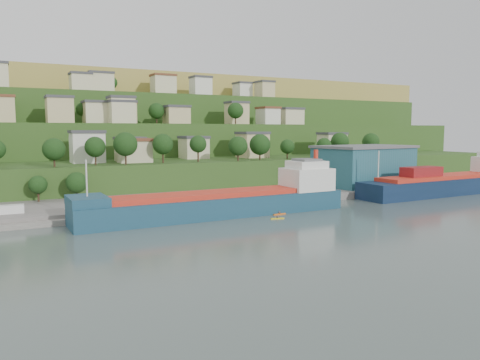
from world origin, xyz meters
TOP-DOWN VIEW (x-y plane):
  - ground at (0.00, 0.00)m, footprint 500.00×500.00m
  - quay at (20.00, 28.00)m, footprint 220.00×26.00m
  - pebble_beach at (-55.00, 22.00)m, footprint 40.00×18.00m
  - hillside at (-0.02, 168.66)m, footprint 360.00×210.60m
  - cargo_ship_near at (-8.46, 8.50)m, footprint 64.69×11.43m
  - cargo_ship_far at (70.46, 10.30)m, footprint 64.66×12.65m
  - warehouse at (50.33, 27.47)m, footprint 32.91×22.31m
  - caravan at (-52.96, 21.81)m, footprint 5.62×2.44m
  - dinghy at (-39.41, 17.37)m, footprint 3.90×2.52m
  - kayak_orange at (3.20, 3.64)m, footprint 3.45×0.88m
  - kayak_yellow at (-0.09, -0.75)m, footprint 3.14×1.15m

SIDE VIEW (x-z plane):
  - ground at x=0.00m, z-range 0.00..0.00m
  - quay at x=20.00m, z-range -2.00..2.00m
  - pebble_beach at x=-55.00m, z-range -1.20..1.20m
  - hillside at x=-0.02m, z-range -47.91..48.09m
  - kayak_yellow at x=-0.09m, z-range -0.16..0.62m
  - kayak_orange at x=3.20m, z-range -0.17..0.68m
  - dinghy at x=-39.41m, z-range 1.20..1.93m
  - caravan at x=-52.96m, z-range 1.20..3.80m
  - cargo_ship_near at x=-8.46m, z-range -5.64..10.94m
  - cargo_ship_far at x=70.46m, z-range -5.98..11.50m
  - warehouse at x=50.33m, z-range 2.03..14.83m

